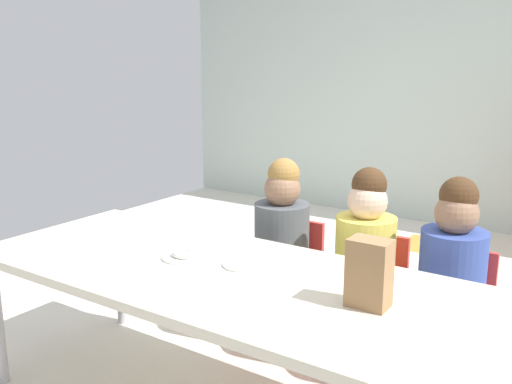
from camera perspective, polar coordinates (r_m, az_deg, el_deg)
name	(u,v)px	position (r m, az deg, el deg)	size (l,w,h in m)	color
ground_plane	(325,342)	(2.93, 7.00, -14.91)	(5.51, 5.00, 0.02)	silver
back_wall	(469,74)	(4.96, 20.81, 11.11)	(5.51, 0.10, 2.54)	#B2C1B7
craft_table	(231,284)	(2.10, -2.61, -9.29)	(2.11, 0.81, 0.60)	beige
seated_child_near_camera	(283,235)	(2.68, 2.73, -4.39)	(0.32, 0.31, 0.92)	red
seated_child_middle_seat	(366,251)	(2.50, 11.10, -5.91)	(0.32, 0.31, 0.92)	red
seated_child_far_right	(453,268)	(2.39, 19.35, -7.27)	(0.34, 0.34, 0.92)	red
paper_bag_brown	(369,273)	(1.80, 11.42, -8.08)	(0.13, 0.09, 0.22)	#9E754C
paper_plate_near_edge	(185,257)	(2.25, -7.26, -6.56)	(0.18, 0.18, 0.01)	white
paper_plate_center_table	(246,264)	(2.15, -1.04, -7.33)	(0.18, 0.18, 0.01)	white
donut_powdered_on_plate	(185,253)	(2.24, -7.27, -6.15)	(0.10, 0.10, 0.03)	white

